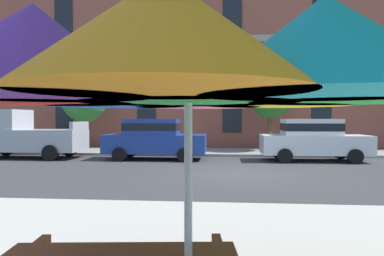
{
  "coord_description": "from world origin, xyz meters",
  "views": [
    {
      "loc": [
        -0.53,
        -11.56,
        1.81
      ],
      "look_at": [
        -1.82,
        3.2,
        1.4
      ],
      "focal_mm": 32.99,
      "sensor_mm": 36.0,
      "label": 1
    }
  ],
  "objects_px": {
    "street_tree_middle": "(270,97)",
    "sedan_white": "(313,139)",
    "street_tree_left": "(83,99)",
    "sedan_blue": "(154,138)",
    "patio_umbrella": "(188,68)",
    "pickup_silver": "(22,135)"
  },
  "relations": [
    {
      "from": "pickup_silver",
      "to": "street_tree_middle",
      "type": "relative_size",
      "value": 1.24
    },
    {
      "from": "sedan_white",
      "to": "street_tree_middle",
      "type": "height_order",
      "value": "street_tree_middle"
    },
    {
      "from": "street_tree_left",
      "to": "street_tree_middle",
      "type": "bearing_deg",
      "value": 2.17
    },
    {
      "from": "sedan_white",
      "to": "street_tree_middle",
      "type": "xyz_separation_m",
      "value": [
        -1.31,
        3.51,
        1.98
      ]
    },
    {
      "from": "sedan_white",
      "to": "street_tree_left",
      "type": "height_order",
      "value": "street_tree_left"
    },
    {
      "from": "pickup_silver",
      "to": "sedan_white",
      "type": "height_order",
      "value": "pickup_silver"
    },
    {
      "from": "street_tree_middle",
      "to": "patio_umbrella",
      "type": "relative_size",
      "value": 1.21
    },
    {
      "from": "street_tree_middle",
      "to": "patio_umbrella",
      "type": "xyz_separation_m",
      "value": [
        -2.73,
        -16.21,
        -0.75
      ]
    },
    {
      "from": "sedan_blue",
      "to": "street_tree_left",
      "type": "xyz_separation_m",
      "value": [
        -4.51,
        3.13,
        1.9
      ]
    },
    {
      "from": "sedan_blue",
      "to": "sedan_white",
      "type": "distance_m",
      "value": 6.79
    },
    {
      "from": "sedan_blue",
      "to": "street_tree_left",
      "type": "distance_m",
      "value": 5.81
    },
    {
      "from": "sedan_white",
      "to": "patio_umbrella",
      "type": "xyz_separation_m",
      "value": [
        -4.05,
        -12.7,
        1.23
      ]
    },
    {
      "from": "street_tree_middle",
      "to": "sedan_white",
      "type": "bearing_deg",
      "value": -69.49
    },
    {
      "from": "pickup_silver",
      "to": "street_tree_left",
      "type": "bearing_deg",
      "value": 62.93
    },
    {
      "from": "sedan_blue",
      "to": "sedan_white",
      "type": "bearing_deg",
      "value": 0.0
    },
    {
      "from": "street_tree_left",
      "to": "street_tree_middle",
      "type": "distance_m",
      "value": 10.0
    },
    {
      "from": "pickup_silver",
      "to": "patio_umbrella",
      "type": "bearing_deg",
      "value": -55.11
    },
    {
      "from": "sedan_white",
      "to": "street_tree_left",
      "type": "bearing_deg",
      "value": 164.53
    },
    {
      "from": "sedan_blue",
      "to": "patio_umbrella",
      "type": "distance_m",
      "value": 13.05
    },
    {
      "from": "pickup_silver",
      "to": "street_tree_left",
      "type": "relative_size",
      "value": 1.25
    },
    {
      "from": "sedan_white",
      "to": "street_tree_middle",
      "type": "bearing_deg",
      "value": 110.51
    },
    {
      "from": "pickup_silver",
      "to": "patio_umbrella",
      "type": "relative_size",
      "value": 1.5
    }
  ]
}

